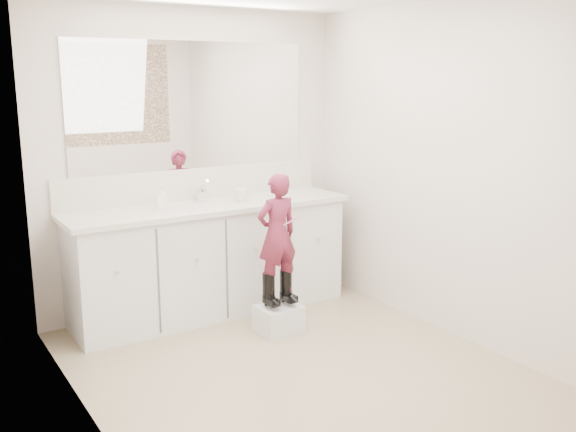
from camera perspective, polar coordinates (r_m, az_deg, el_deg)
floor at (r=4.32m, az=0.57°, el=-13.32°), size 3.00×3.00×0.00m
wall_back at (r=5.26m, az=-8.38°, el=4.87°), size 2.60×0.00×2.60m
wall_front at (r=2.84m, az=17.35°, el=-1.89°), size 2.60×0.00×2.60m
wall_left at (r=3.43m, az=-17.90°, el=0.46°), size 0.00×3.00×3.00m
wall_right at (r=4.78m, az=13.81°, el=3.91°), size 0.00×3.00×3.00m
vanity_cabinet at (r=5.17m, az=-6.86°, el=-3.99°), size 2.20×0.55×0.85m
countertop at (r=5.05m, az=-6.91°, el=0.82°), size 2.28×0.58×0.04m
backsplash at (r=5.27m, az=-8.25°, el=2.86°), size 2.28×0.03×0.25m
mirror at (r=5.21m, az=-8.48°, el=9.66°), size 2.00×0.02×1.00m
dot_panel at (r=2.78m, az=17.79°, el=7.19°), size 2.00×0.01×1.20m
faucet at (r=5.19m, az=-7.73°, el=1.88°), size 0.08×0.08×0.10m
cup at (r=5.14m, az=-4.18°, el=1.89°), size 0.12×0.12×0.10m
soap_bottle at (r=4.93m, az=-11.19°, el=1.64°), size 0.09×0.10×0.17m
step_stool at (r=4.84m, az=-0.83°, el=-9.12°), size 0.32×0.27×0.20m
boot_left at (r=4.74m, az=-1.74°, el=-6.61°), size 0.10×0.18×0.26m
boot_right at (r=4.81m, az=-0.20°, el=-6.30°), size 0.10×0.18×0.26m
toddler at (r=4.66m, az=-0.98°, el=-1.62°), size 0.33×0.22×0.89m
toothbrush at (r=4.61m, az=0.28°, el=-0.45°), size 0.14×0.01×0.06m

